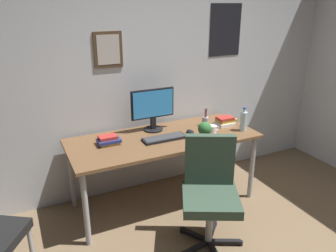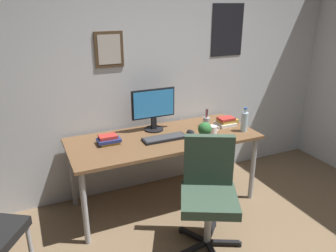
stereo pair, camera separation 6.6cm
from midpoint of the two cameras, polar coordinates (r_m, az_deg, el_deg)
wall_back at (r=3.57m, az=-1.87°, el=9.60°), size 4.40×0.10×2.60m
desk at (r=3.29m, az=-1.33°, el=-2.99°), size 1.86×0.77×0.73m
office_chair at (r=2.83m, az=6.58°, el=-10.45°), size 0.62×0.62×0.95m
monitor at (r=3.37m, az=-3.21°, el=3.14°), size 0.46×0.20×0.43m
keyboard at (r=3.20m, az=-1.20°, el=-2.11°), size 0.43×0.15×0.03m
computer_mouse at (r=3.35m, az=3.29°, el=-1.00°), size 0.06×0.11×0.04m
water_bottle at (r=3.46m, az=12.33°, el=0.87°), size 0.07×0.07×0.25m
coffee_mug_near at (r=3.35m, az=7.07°, el=-0.62°), size 0.13×0.09×0.09m
potted_plant at (r=3.14m, az=5.72°, el=-0.89°), size 0.13×0.13×0.20m
pen_cup at (r=3.55m, az=5.92°, el=0.87°), size 0.07×0.07×0.20m
book_stack_left at (r=3.14m, az=-10.79°, el=-2.43°), size 0.21×0.14×0.08m
book_stack_right at (r=3.62m, az=9.32°, el=0.85°), size 0.22×0.16×0.09m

